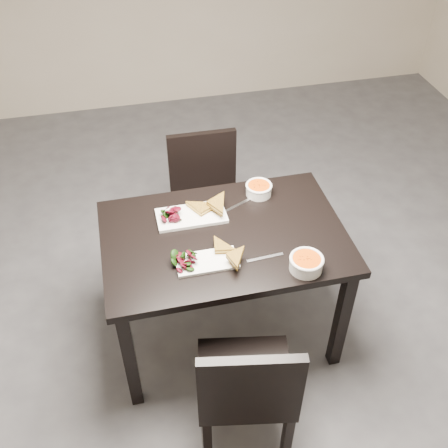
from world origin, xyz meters
name	(u,v)px	position (x,y,z in m)	size (l,w,h in m)	color
ground	(254,284)	(0.00, 0.00, 0.00)	(5.00, 5.00, 0.00)	#47474C
table	(224,249)	(-0.26, -0.30, 0.65)	(1.20, 0.80, 0.75)	black
chair_near	(247,387)	(-0.32, -0.99, 0.48)	(0.49, 0.49, 0.85)	black
chair_far	(206,193)	(-0.22, 0.38, 0.48)	(0.43, 0.43, 0.85)	black
plate_near	(207,262)	(-0.38, -0.47, 0.76)	(0.29, 0.14, 0.01)	white
sandwich_near	(220,252)	(-0.32, -0.46, 0.79)	(0.14, 0.11, 0.05)	#A17921
salad_near	(185,261)	(-0.48, -0.47, 0.78)	(0.09, 0.08, 0.04)	black
soup_bowl_near	(306,263)	(0.05, -0.61, 0.79)	(0.16, 0.16, 0.07)	white
cutlery_near	(265,258)	(-0.11, -0.50, 0.75)	(0.18, 0.02, 0.00)	silver
plate_far	(191,216)	(-0.40, -0.14, 0.76)	(0.35, 0.18, 0.02)	white
sandwich_far	(204,210)	(-0.33, -0.15, 0.80)	(0.18, 0.13, 0.06)	#A17921
salad_far	(172,214)	(-0.50, -0.14, 0.79)	(0.11, 0.10, 0.05)	black
soup_bowl_far	(259,189)	(-0.01, -0.03, 0.79)	(0.14, 0.14, 0.06)	white
cutlery_far	(237,205)	(-0.15, -0.10, 0.75)	(0.18, 0.02, 0.00)	silver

